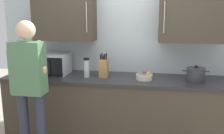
% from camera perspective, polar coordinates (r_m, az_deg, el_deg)
% --- Properties ---
extents(back_wall_tiled, '(3.73, 0.44, 2.57)m').
position_cam_1_polar(back_wall_tiled, '(3.47, 3.52, 6.83)').
color(back_wall_tiled, '#B2BCC1').
rests_on(back_wall_tiled, ground_plane).
extents(counter_unit, '(3.24, 0.69, 0.90)m').
position_cam_1_polar(counter_unit, '(3.37, 2.70, -9.94)').
color(counter_unit, '#3D3328').
rests_on(counter_unit, ground_plane).
extents(microwave_oven, '(0.58, 0.41, 0.28)m').
position_cam_1_polar(microwave_oven, '(3.54, -15.25, 0.65)').
color(microwave_oven, '#B7BABF').
rests_on(microwave_oven, counter_unit).
extents(knife_block, '(0.11, 0.15, 0.33)m').
position_cam_1_polar(knife_block, '(3.24, -1.94, -0.20)').
color(knife_block, '#A37547').
rests_on(knife_block, counter_unit).
extents(fruit_bowl, '(0.21, 0.21, 0.10)m').
position_cam_1_polar(fruit_bowl, '(3.15, 7.65, -2.15)').
color(fruit_bowl, beige).
rests_on(fruit_bowl, counter_unit).
extents(thermos_flask, '(0.08, 0.08, 0.26)m').
position_cam_1_polar(thermos_flask, '(3.24, -6.00, -0.10)').
color(thermos_flask, '#B7BABF').
rests_on(thermos_flask, counter_unit).
extents(stock_pot, '(0.32, 0.23, 0.21)m').
position_cam_1_polar(stock_pot, '(3.18, 19.08, -1.74)').
color(stock_pot, '#2D2D33').
rests_on(stock_pot, counter_unit).
extents(person_figure, '(0.44, 0.60, 1.66)m').
position_cam_1_polar(person_figure, '(2.79, -18.85, -3.44)').
color(person_figure, '#282D3D').
rests_on(person_figure, ground_plane).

